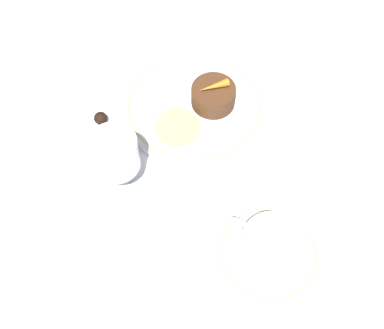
% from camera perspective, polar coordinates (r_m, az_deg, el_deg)
% --- Properties ---
extents(ground_plane, '(3.00, 3.00, 0.00)m').
position_cam_1_polar(ground_plane, '(0.94, -0.69, 5.69)').
color(ground_plane, white).
extents(dinner_plate, '(0.25, 0.25, 0.01)m').
position_cam_1_polar(dinner_plate, '(0.94, 0.22, 6.18)').
color(dinner_plate, white).
rests_on(dinner_plate, ground_plane).
extents(saucer, '(0.16, 0.16, 0.01)m').
position_cam_1_polar(saucer, '(0.81, 8.10, -9.44)').
color(saucer, white).
rests_on(saucer, ground_plane).
extents(coffee_cup, '(0.12, 0.09, 0.05)m').
position_cam_1_polar(coffee_cup, '(0.78, 8.55, -8.75)').
color(coffee_cup, white).
rests_on(coffee_cup, saucer).
extents(spoon, '(0.05, 0.10, 0.00)m').
position_cam_1_polar(spoon, '(0.81, 5.57, -7.19)').
color(spoon, silver).
rests_on(spoon, saucer).
extents(wine_glass, '(0.07, 0.07, 0.11)m').
position_cam_1_polar(wine_glass, '(0.81, -8.23, 1.01)').
color(wine_glass, silver).
rests_on(wine_glass, ground_plane).
extents(fork, '(0.03, 0.18, 0.01)m').
position_cam_1_polar(fork, '(0.88, 9.22, -0.92)').
color(fork, silver).
rests_on(fork, ground_plane).
extents(dessert_cake, '(0.08, 0.08, 0.04)m').
position_cam_1_polar(dessert_cake, '(0.92, 2.29, 7.33)').
color(dessert_cake, '#4C2D19').
rests_on(dessert_cake, dinner_plate).
extents(carrot_garnish, '(0.04, 0.05, 0.01)m').
position_cam_1_polar(carrot_garnish, '(0.90, 2.35, 8.33)').
color(carrot_garnish, orange).
rests_on(carrot_garnish, dessert_cake).
extents(pineapple_slice, '(0.07, 0.07, 0.01)m').
position_cam_1_polar(pineapple_slice, '(0.90, -1.53, 4.02)').
color(pineapple_slice, '#EFE075').
rests_on(pineapple_slice, dinner_plate).
extents(chocolate_truffle, '(0.02, 0.02, 0.02)m').
position_cam_1_polar(chocolate_truffle, '(0.93, -9.73, 4.89)').
color(chocolate_truffle, black).
rests_on(chocolate_truffle, ground_plane).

